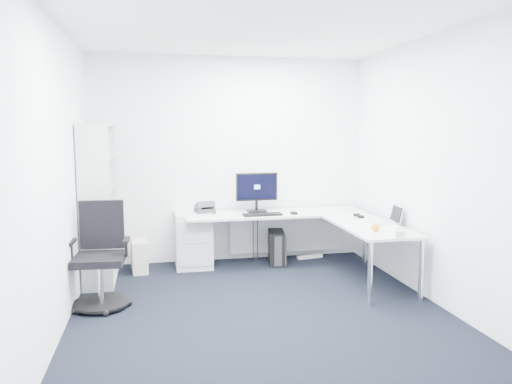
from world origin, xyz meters
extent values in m
plane|color=black|center=(0.00, 0.00, 0.00)|extent=(4.20, 4.20, 0.00)
plane|color=white|center=(0.00, 0.00, 2.70)|extent=(4.20, 4.20, 0.00)
cube|color=white|center=(0.00, 2.10, 1.35)|extent=(3.60, 0.02, 2.70)
cube|color=white|center=(0.00, -2.10, 1.35)|extent=(3.60, 0.02, 2.70)
cube|color=white|center=(-1.80, 0.00, 1.35)|extent=(0.02, 4.20, 2.70)
cube|color=white|center=(1.80, 0.00, 1.35)|extent=(0.02, 4.20, 2.70)
cube|color=silver|center=(-0.51, 1.85, 0.35)|extent=(0.46, 0.57, 0.70)
cube|color=black|center=(0.57, 1.75, 0.22)|extent=(0.26, 0.47, 0.43)
cube|color=#BAB89E|center=(-1.19, 1.74, 0.20)|extent=(0.22, 0.43, 0.39)
cube|color=white|center=(1.08, 1.91, 0.02)|extent=(0.37, 0.13, 0.04)
cube|color=black|center=(0.34, 1.56, 0.69)|extent=(0.49, 0.19, 0.02)
cube|color=black|center=(0.75, 1.56, 0.70)|extent=(0.07, 0.11, 0.03)
cube|color=white|center=(1.35, 0.78, 0.69)|extent=(0.17, 0.41, 0.01)
sphere|color=orange|center=(1.31, 0.37, 0.72)|extent=(0.08, 0.08, 0.08)
cube|color=white|center=(1.40, 0.11, 0.72)|extent=(0.14, 0.22, 0.07)
camera|label=1|loc=(-0.97, -4.48, 1.78)|focal=35.00mm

